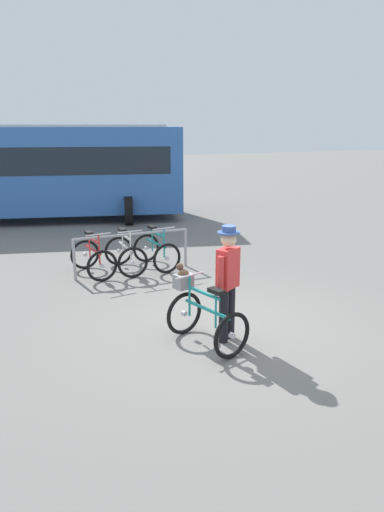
{
  "coord_description": "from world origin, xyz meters",
  "views": [
    {
      "loc": [
        -3.15,
        -6.09,
        3.09
      ],
      "look_at": [
        -0.27,
        0.77,
        1.0
      ],
      "focal_mm": 33.09,
      "sensor_mm": 36.0,
      "label": 1
    }
  ],
  "objects_px": {
    "racked_bike_red": "(93,258)",
    "bus_distant": "(25,167)",
    "person_with_featured_bike": "(228,279)",
    "featured_bicycle": "(201,311)",
    "racked_bike_teal": "(156,251)",
    "racked_bike_white": "(125,255)"
  },
  "relations": [
    {
      "from": "racked_bike_teal",
      "to": "bus_distant",
      "type": "xyz_separation_m",
      "value": [
        -2.17,
        6.76,
        1.37
      ]
    },
    {
      "from": "racked_bike_white",
      "to": "featured_bicycle",
      "type": "height_order",
      "value": "featured_bicycle"
    },
    {
      "from": "racked_bike_teal",
      "to": "person_with_featured_bike",
      "type": "xyz_separation_m",
      "value": [
        -0.21,
        -3.88,
        0.58
      ]
    },
    {
      "from": "racked_bike_red",
      "to": "bus_distant",
      "type": "relative_size",
      "value": 0.12
    },
    {
      "from": "racked_bike_red",
      "to": "bus_distant",
      "type": "height_order",
      "value": "bus_distant"
    },
    {
      "from": "bus_distant",
      "to": "racked_bike_red",
      "type": "bearing_deg",
      "value": -83.54
    },
    {
      "from": "person_with_featured_bike",
      "to": "featured_bicycle",
      "type": "bearing_deg",
      "value": 170.66
    },
    {
      "from": "featured_bicycle",
      "to": "racked_bike_red",
      "type": "bearing_deg",
      "value": 101.99
    },
    {
      "from": "racked_bike_teal",
      "to": "bus_distant",
      "type": "distance_m",
      "value": 7.23
    },
    {
      "from": "racked_bike_white",
      "to": "featured_bicycle",
      "type": "xyz_separation_m",
      "value": [
        0.11,
        -3.81,
        0.12
      ]
    },
    {
      "from": "racked_bike_red",
      "to": "racked_bike_white",
      "type": "bearing_deg",
      "value": 0.72
    },
    {
      "from": "racked_bike_red",
      "to": "person_with_featured_bike",
      "type": "relative_size",
      "value": 0.69
    },
    {
      "from": "racked_bike_red",
      "to": "racked_bike_teal",
      "type": "relative_size",
      "value": 1.02
    },
    {
      "from": "racked_bike_red",
      "to": "racked_bike_white",
      "type": "relative_size",
      "value": 1.07
    },
    {
      "from": "racked_bike_red",
      "to": "racked_bike_white",
      "type": "xyz_separation_m",
      "value": [
        0.7,
        0.01,
        0.0
      ]
    },
    {
      "from": "racked_bike_red",
      "to": "featured_bicycle",
      "type": "distance_m",
      "value": 3.88
    },
    {
      "from": "racked_bike_white",
      "to": "person_with_featured_bike",
      "type": "relative_size",
      "value": 0.65
    },
    {
      "from": "featured_bicycle",
      "to": "person_with_featured_bike",
      "type": "xyz_separation_m",
      "value": [
        0.39,
        -0.06,
        0.46
      ]
    },
    {
      "from": "person_with_featured_bike",
      "to": "bus_distant",
      "type": "xyz_separation_m",
      "value": [
        -1.96,
        10.64,
        0.79
      ]
    },
    {
      "from": "featured_bicycle",
      "to": "bus_distant",
      "type": "distance_m",
      "value": 10.76
    },
    {
      "from": "racked_bike_teal",
      "to": "racked_bike_red",
      "type": "bearing_deg",
      "value": -179.28
    },
    {
      "from": "racked_bike_teal",
      "to": "featured_bicycle",
      "type": "bearing_deg",
      "value": -98.84
    }
  ]
}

